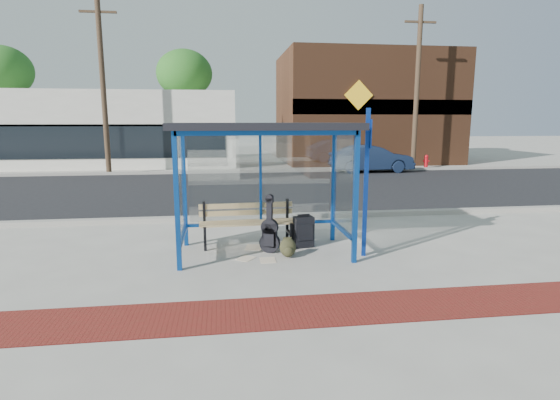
{
  "coord_description": "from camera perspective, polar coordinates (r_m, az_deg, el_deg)",
  "views": [
    {
      "loc": [
        -0.77,
        -7.87,
        2.45
      ],
      "look_at": [
        0.32,
        0.2,
        0.98
      ],
      "focal_mm": 28.0,
      "sensor_mm": 36.0,
      "label": 1
    }
  ],
  "objects": [
    {
      "name": "bench",
      "position": [
        8.72,
        -4.31,
        -2.66
      ],
      "size": [
        1.91,
        0.54,
        0.89
      ],
      "rotation": [
        0.0,
        0.0,
        0.05
      ],
      "color": "black",
      "rests_on": "ground"
    },
    {
      "name": "backpack",
      "position": [
        8.0,
        1.05,
        -6.28
      ],
      "size": [
        0.31,
        0.28,
        0.36
      ],
      "rotation": [
        0.0,
        0.0,
        -0.02
      ],
      "color": "#292817",
      "rests_on": "ground"
    },
    {
      "name": "fire_hydrant",
      "position": [
        24.24,
        18.54,
        4.86
      ],
      "size": [
        0.33,
        0.21,
        0.72
      ],
      "rotation": [
        0.0,
        0.0,
        -0.21
      ],
      "color": "red",
      "rests_on": "ground"
    },
    {
      "name": "newspaper_c",
      "position": [
        8.64,
        -3.42,
        -6.2
      ],
      "size": [
        0.4,
        0.46,
        0.01
      ],
      "primitive_type": "cube",
      "rotation": [
        0.0,
        0.0,
        1.37
      ],
      "color": "white",
      "rests_on": "ground"
    },
    {
      "name": "tree_left",
      "position": [
        32.8,
        -32.51,
        13.95
      ],
      "size": [
        3.6,
        3.6,
        7.03
      ],
      "color": "#4C3826",
      "rests_on": "ground"
    },
    {
      "name": "newspaper_b",
      "position": [
        7.87,
        -1.59,
        -7.86
      ],
      "size": [
        0.28,
        0.35,
        0.01
      ],
      "primitive_type": "cube",
      "rotation": [
        0.0,
        0.0,
        -1.57
      ],
      "color": "white",
      "rests_on": "ground"
    },
    {
      "name": "parked_car",
      "position": [
        21.77,
        11.82,
        5.31
      ],
      "size": [
        4.01,
        1.49,
        1.31
      ],
      "primitive_type": "imported",
      "rotation": [
        0.0,
        0.0,
        1.6
      ],
      "color": "#182643",
      "rests_on": "ground"
    },
    {
      "name": "storefront_brown",
      "position": [
        27.79,
        10.92,
        11.62
      ],
      "size": [
        10.0,
        7.08,
        6.4
      ],
      "color": "#59331E",
      "rests_on": "ground"
    },
    {
      "name": "ground",
      "position": [
        8.28,
        -2.02,
        -6.96
      ],
      "size": [
        120.0,
        120.0,
        0.0
      ],
      "primitive_type": "plane",
      "color": "#B2ADA0",
      "rests_on": "ground"
    },
    {
      "name": "brick_paver_strip",
      "position": [
        5.86,
        0.6,
        -14.39
      ],
      "size": [
        60.0,
        1.0,
        0.01
      ],
      "primitive_type": "cube",
      "color": "maroon",
      "rests_on": "ground"
    },
    {
      "name": "suitcase",
      "position": [
        8.61,
        3.09,
        -4.17
      ],
      "size": [
        0.41,
        0.3,
        0.66
      ],
      "rotation": [
        0.0,
        0.0,
        0.14
      ],
      "color": "black",
      "rests_on": "ground"
    },
    {
      "name": "tree_right",
      "position": [
        32.82,
        16.78,
        15.08
      ],
      "size": [
        3.6,
        3.6,
        7.03
      ],
      "color": "#4C3826",
      "rests_on": "ground"
    },
    {
      "name": "tree_mid",
      "position": [
        30.1,
        -12.38,
        15.75
      ],
      "size": [
        3.6,
        3.6,
        7.03
      ],
      "color": "#4C3826",
      "rests_on": "ground"
    },
    {
      "name": "street_asphalt",
      "position": [
        16.07,
        -4.86,
        1.46
      ],
      "size": [
        60.0,
        10.0,
        0.0
      ],
      "primitive_type": "cube",
      "color": "black",
      "rests_on": "ground"
    },
    {
      "name": "utility_pole_east",
      "position": [
        23.46,
        17.45,
        13.85
      ],
      "size": [
        1.6,
        0.24,
        8.0
      ],
      "color": "#4C3826",
      "rests_on": "ground"
    },
    {
      "name": "sign_post",
      "position": [
        7.98,
        11.26,
        3.27
      ],
      "size": [
        0.15,
        0.33,
        2.68
      ],
      "rotation": [
        0.0,
        0.0,
        -0.26
      ],
      "color": "navy",
      "rests_on": "ground"
    },
    {
      "name": "curb_far",
      "position": [
        21.12,
        -5.57,
        3.71
      ],
      "size": [
        60.0,
        0.25,
        0.12
      ],
      "primitive_type": "cube",
      "color": "gray",
      "rests_on": "ground"
    },
    {
      "name": "bus_shelter",
      "position": [
        7.99,
        -2.16,
        7.54
      ],
      "size": [
        3.3,
        1.8,
        2.42
      ],
      "color": "navy",
      "rests_on": "ground"
    },
    {
      "name": "curb_near",
      "position": [
        11.06,
        -3.52,
        -2.24
      ],
      "size": [
        60.0,
        0.25,
        0.12
      ],
      "primitive_type": "cube",
      "color": "gray",
      "rests_on": "ground"
    },
    {
      "name": "utility_pole_west",
      "position": [
        21.96,
        -22.12,
        13.86
      ],
      "size": [
        1.6,
        0.24,
        8.0
      ],
      "color": "#4C3826",
      "rests_on": "ground"
    },
    {
      "name": "guitar_bag",
      "position": [
        8.22,
        -1.36,
        -4.29
      ],
      "size": [
        0.4,
        0.25,
        1.05
      ],
      "rotation": [
        0.0,
        0.0,
        -0.41
      ],
      "color": "black",
      "rests_on": "ground"
    },
    {
      "name": "storefront_white",
      "position": [
        27.13,
        -25.64,
        8.31
      ],
      "size": [
        18.0,
        6.04,
        4.0
      ],
      "color": "silver",
      "rests_on": "ground"
    },
    {
      "name": "far_sidewalk",
      "position": [
        23.01,
        -5.75,
        4.1
      ],
      "size": [
        60.0,
        4.0,
        0.01
      ],
      "primitive_type": "cube",
      "color": "#B2ADA0",
      "rests_on": "ground"
    },
    {
      "name": "newspaper_a",
      "position": [
        7.98,
        -4.49,
        -7.62
      ],
      "size": [
        0.41,
        0.42,
        0.01
      ],
      "primitive_type": "cube",
      "rotation": [
        0.0,
        0.0,
        0.95
      ],
      "color": "white",
      "rests_on": "ground"
    }
  ]
}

